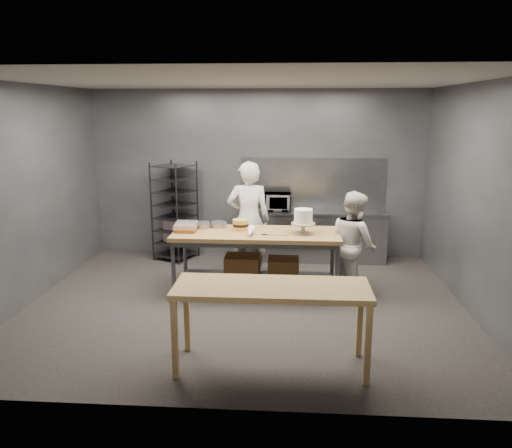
{
  "coord_description": "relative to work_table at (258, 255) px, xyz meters",
  "views": [
    {
      "loc": [
        0.6,
        -6.49,
        2.66
      ],
      "look_at": [
        0.12,
        0.42,
        1.05
      ],
      "focal_mm": 35.0,
      "sensor_mm": 36.0,
      "label": 1
    }
  ],
  "objects": [
    {
      "name": "ground",
      "position": [
        -0.14,
        -0.48,
        -0.57
      ],
      "size": [
        6.0,
        6.0,
        0.0
      ],
      "primitive_type": "plane",
      "color": "black",
      "rests_on": "ground"
    },
    {
      "name": "back_wall",
      "position": [
        -0.14,
        2.02,
        0.93
      ],
      "size": [
        6.0,
        0.04,
        3.0
      ],
      "primitive_type": "cube",
      "color": "#4C4F54",
      "rests_on": "ground"
    },
    {
      "name": "work_table",
      "position": [
        0.0,
        0.0,
        0.0
      ],
      "size": [
        2.4,
        0.9,
        0.92
      ],
      "color": "brown",
      "rests_on": "ground"
    },
    {
      "name": "near_counter",
      "position": [
        0.29,
        -2.17,
        0.24
      ],
      "size": [
        2.0,
        0.7,
        0.9
      ],
      "color": "olive",
      "rests_on": "ground"
    },
    {
      "name": "back_counter",
      "position": [
        0.86,
        1.7,
        -0.12
      ],
      "size": [
        2.6,
        0.6,
        0.9
      ],
      "color": "slate",
      "rests_on": "ground"
    },
    {
      "name": "splashback_panel",
      "position": [
        0.86,
        2.0,
        0.78
      ],
      "size": [
        2.6,
        0.02,
        0.9
      ],
      "primitive_type": "cube",
      "color": "slate",
      "rests_on": "back_counter"
    },
    {
      "name": "speed_rack",
      "position": [
        -1.59,
        1.62,
        0.28
      ],
      "size": [
        0.81,
        0.84,
        1.75
      ],
      "color": "black",
      "rests_on": "ground"
    },
    {
      "name": "chef_behind",
      "position": [
        -0.19,
        0.73,
        0.36
      ],
      "size": [
        0.72,
        0.51,
        1.87
      ],
      "primitive_type": "imported",
      "rotation": [
        0.0,
        0.0,
        3.23
      ],
      "color": "silver",
      "rests_on": "ground"
    },
    {
      "name": "chef_right",
      "position": [
        1.38,
        -0.0,
        0.19
      ],
      "size": [
        0.83,
        0.91,
        1.53
      ],
      "primitive_type": "imported",
      "rotation": [
        0.0,
        0.0,
        1.98
      ],
      "color": "silver",
      "rests_on": "ground"
    },
    {
      "name": "microwave",
      "position": [
        0.2,
        1.7,
        0.48
      ],
      "size": [
        0.54,
        0.37,
        0.3
      ],
      "primitive_type": "imported",
      "color": "black",
      "rests_on": "back_counter"
    },
    {
      "name": "frosted_cake_stand",
      "position": [
        0.65,
        -0.07,
        0.58
      ],
      "size": [
        0.34,
        0.34,
        0.36
      ],
      "color": "#A69B84",
      "rests_on": "work_table"
    },
    {
      "name": "layer_cake",
      "position": [
        -0.25,
        0.09,
        0.43
      ],
      "size": [
        0.23,
        0.23,
        0.16
      ],
      "color": "#E2C347",
      "rests_on": "work_table"
    },
    {
      "name": "cake_pans",
      "position": [
        -0.74,
        0.24,
        0.39
      ],
      "size": [
        0.5,
        0.32,
        0.07
      ],
      "color": "gray",
      "rests_on": "work_table"
    },
    {
      "name": "piping_bag",
      "position": [
        -0.09,
        -0.26,
        0.41
      ],
      "size": [
        0.13,
        0.38,
        0.12
      ],
      "primitive_type": "cone",
      "rotation": [
        1.57,
        0.0,
        -0.02
      ],
      "color": "white",
      "rests_on": "work_table"
    },
    {
      "name": "offset_spatula",
      "position": [
        0.2,
        -0.18,
        0.35
      ],
      "size": [
        0.36,
        0.02,
        0.02
      ],
      "color": "slate",
      "rests_on": "work_table"
    },
    {
      "name": "pastry_clamshells",
      "position": [
        -1.05,
        0.02,
        0.4
      ],
      "size": [
        0.33,
        0.42,
        0.11
      ],
      "color": "#9C5A1F",
      "rests_on": "work_table"
    }
  ]
}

